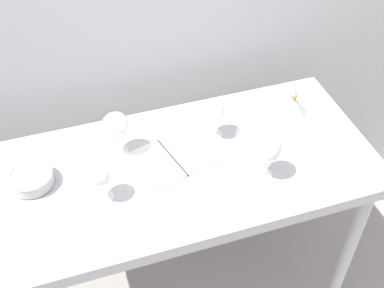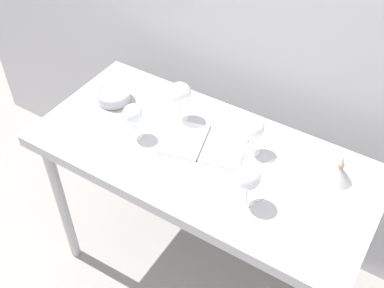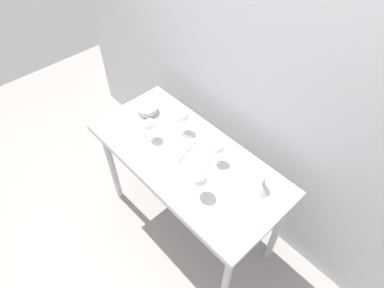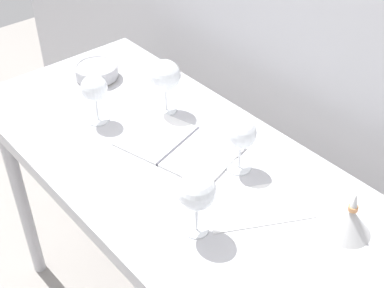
% 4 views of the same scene
% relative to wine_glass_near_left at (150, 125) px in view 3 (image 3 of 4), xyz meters
% --- Properties ---
extents(ground_plane, '(6.00, 6.00, 0.00)m').
position_rel_wine_glass_near_left_xyz_m(ground_plane, '(0.29, 0.07, -1.01)').
color(ground_plane, gray).
extents(back_wall, '(3.80, 0.04, 2.60)m').
position_rel_wine_glass_near_left_xyz_m(back_wall, '(0.29, 0.56, 0.29)').
color(back_wall, silver).
rests_on(back_wall, ground_plane).
extents(steel_counter, '(1.40, 0.65, 0.90)m').
position_rel_wine_glass_near_left_xyz_m(steel_counter, '(0.29, 0.06, -0.22)').
color(steel_counter, '#B4B4B9').
rests_on(steel_counter, ground_plane).
extents(wine_glass_near_left, '(0.08, 0.08, 0.16)m').
position_rel_wine_glass_near_left_xyz_m(wine_glass_near_left, '(0.00, 0.00, 0.00)').
color(wine_glass_near_left, white).
rests_on(wine_glass_near_left, steel_counter).
extents(wine_glass_far_right, '(0.08, 0.08, 0.16)m').
position_rel_wine_glass_near_left_xyz_m(wine_glass_far_right, '(0.45, 0.17, 0.00)').
color(wine_glass_far_right, white).
rests_on(wine_glass_far_right, steel_counter).
extents(wine_glass_near_right, '(0.09, 0.09, 0.18)m').
position_rel_wine_glass_near_left_xyz_m(wine_glass_near_right, '(0.55, -0.07, 0.02)').
color(wine_glass_near_right, white).
rests_on(wine_glass_near_right, steel_counter).
extents(wine_glass_far_left, '(0.10, 0.10, 0.18)m').
position_rel_wine_glass_near_left_xyz_m(wine_glass_far_left, '(0.10, 0.20, 0.01)').
color(wine_glass_far_left, white).
rests_on(wine_glass_far_left, steel_counter).
extents(open_notebook, '(0.38, 0.29, 0.01)m').
position_rel_wine_glass_near_left_xyz_m(open_notebook, '(0.27, 0.11, -0.11)').
color(open_notebook, white).
rests_on(open_notebook, steel_counter).
extents(tasting_sheet_upper, '(0.25, 0.30, 0.00)m').
position_rel_wine_glass_near_left_xyz_m(tasting_sheet_upper, '(0.59, 0.10, -0.11)').
color(tasting_sheet_upper, white).
rests_on(tasting_sheet_upper, steel_counter).
extents(tasting_bowl, '(0.15, 0.15, 0.05)m').
position_rel_wine_glass_near_left_xyz_m(tasting_bowl, '(-0.22, 0.14, -0.08)').
color(tasting_bowl, '#DBCC66').
rests_on(tasting_bowl, steel_counter).
extents(decanter_funnel, '(0.12, 0.12, 0.12)m').
position_rel_wine_glass_near_left_xyz_m(decanter_funnel, '(0.80, 0.21, -0.07)').
color(decanter_funnel, '#BBBBBB').
rests_on(decanter_funnel, steel_counter).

